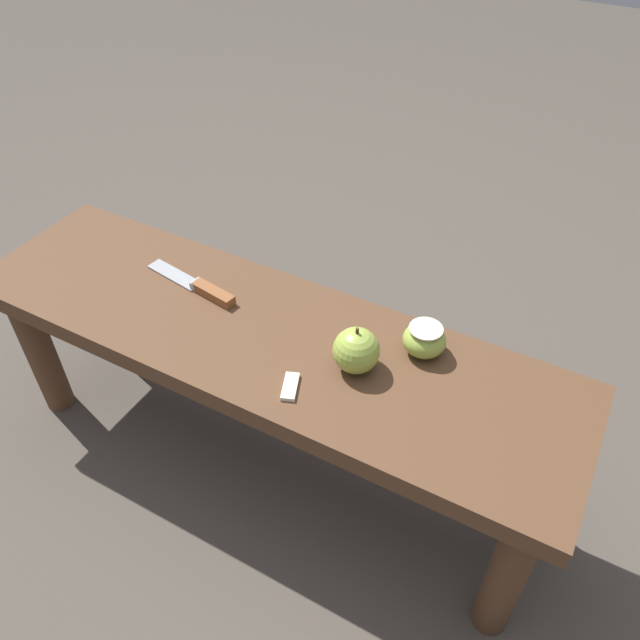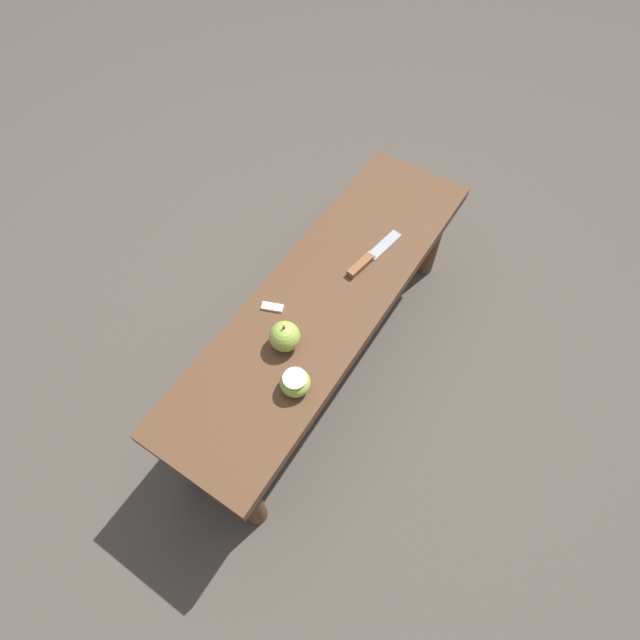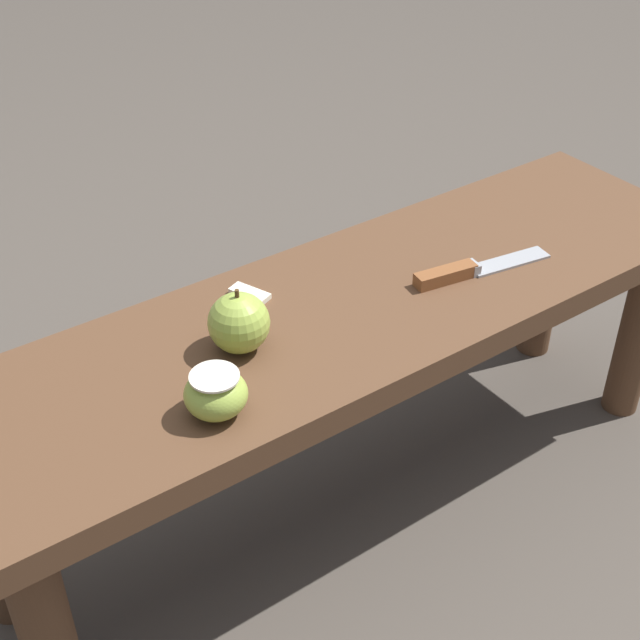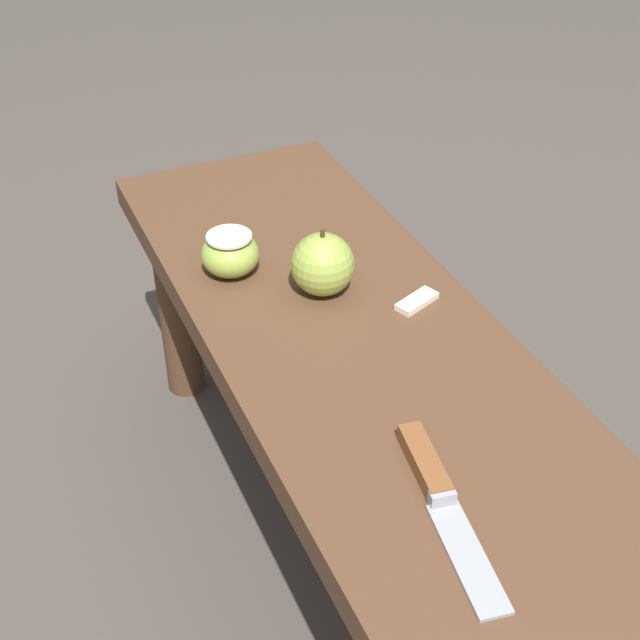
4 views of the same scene
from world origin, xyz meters
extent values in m
plane|color=#4C443D|center=(0.00, 0.00, 0.00)|extent=(8.00, 8.00, 0.00)
cube|color=brown|center=(0.00, 0.00, 0.37)|extent=(1.19, 0.34, 0.04)
cylinder|color=brown|center=(-0.54, -0.11, 0.18)|extent=(0.06, 0.06, 0.35)
cylinder|color=brown|center=(0.54, -0.11, 0.18)|extent=(0.06, 0.06, 0.35)
cylinder|color=brown|center=(-0.54, 0.11, 0.18)|extent=(0.06, 0.06, 0.35)
cylinder|color=brown|center=(0.54, 0.11, 0.18)|extent=(0.06, 0.06, 0.35)
cube|color=#9EA0A5|center=(-0.24, 0.05, 0.39)|extent=(0.13, 0.05, 0.00)
cube|color=#9EA0A5|center=(-0.18, 0.04, 0.40)|extent=(0.02, 0.03, 0.02)
cube|color=brown|center=(-0.13, 0.03, 0.40)|extent=(0.10, 0.04, 0.02)
sphere|color=#9EB747|center=(0.19, 0.00, 0.43)|extent=(0.08, 0.08, 0.08)
cylinder|color=#4C3319|center=(0.19, 0.00, 0.47)|extent=(0.01, 0.01, 0.01)
ellipsoid|color=#9EB747|center=(0.28, 0.09, 0.42)|extent=(0.08, 0.08, 0.06)
cylinder|color=white|center=(0.28, 0.09, 0.45)|extent=(0.06, 0.06, 0.00)
cube|color=white|center=(0.12, -0.10, 0.39)|extent=(0.04, 0.06, 0.01)
camera|label=1|loc=(0.50, -0.68, 1.17)|focal=35.00mm
camera|label=2|loc=(0.68, 0.42, 1.53)|focal=28.00mm
camera|label=3|loc=(0.64, 0.81, 1.09)|focal=50.00mm
camera|label=4|loc=(-0.65, 0.38, 1.04)|focal=50.00mm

